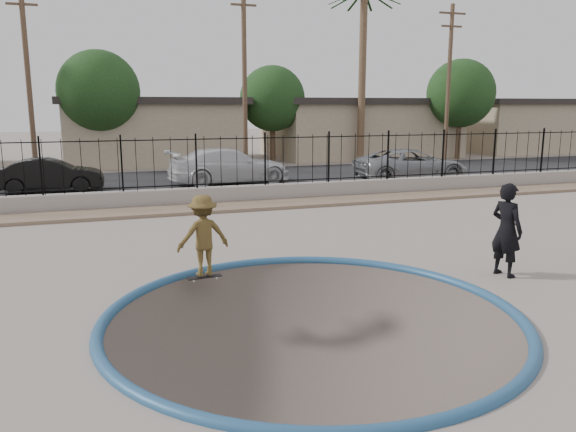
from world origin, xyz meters
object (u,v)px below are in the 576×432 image
(skater, at_px, (203,240))
(car_d, at_px, (411,165))
(car_b, at_px, (50,175))
(videographer, at_px, (507,230))
(skateboard, at_px, (204,277))
(car_c, at_px, (230,166))

(skater, distance_m, car_d, 16.67)
(car_b, bearing_deg, skater, -162.35)
(car_b, bearing_deg, videographer, -145.34)
(skateboard, distance_m, car_d, 16.69)
(skater, bearing_deg, car_d, -141.82)
(videographer, bearing_deg, car_d, -36.30)
(car_b, height_order, car_c, car_c)
(skateboard, relative_size, car_b, 0.18)
(car_d, bearing_deg, skater, 138.53)
(skateboard, xyz_separation_m, car_c, (3.58, 13.40, 0.77))
(skateboard, xyz_separation_m, car_d, (11.78, 11.80, 0.71))
(skateboard, bearing_deg, car_b, 99.73)
(skateboard, height_order, car_c, car_c)
(car_b, relative_size, car_c, 0.76)
(skater, xyz_separation_m, videographer, (5.92, -1.69, 0.15))
(car_d, bearing_deg, car_c, 82.43)
(skater, relative_size, car_d, 0.31)
(car_c, distance_m, car_d, 8.35)
(skater, distance_m, car_c, 13.87)
(skater, height_order, videographer, videographer)
(videographer, bearing_deg, car_c, -4.02)
(videographer, height_order, car_c, videographer)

